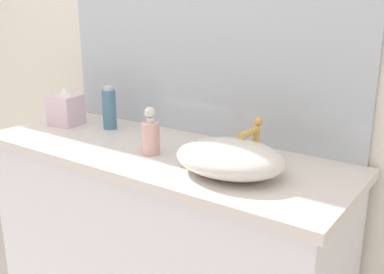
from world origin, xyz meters
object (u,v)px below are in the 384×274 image
Objects in this scene: lotion_bottle at (109,109)px; tissue_box at (66,108)px; soap_dispenser at (151,135)px; sink_basin at (230,158)px.

lotion_bottle is 1.06× the size of tissue_box.
tissue_box is (-0.55, 0.09, 0.00)m from soap_dispenser.
lotion_bottle is (-0.67, 0.16, 0.04)m from sink_basin.
sink_basin is 0.69m from lotion_bottle.
tissue_box reaches higher than soap_dispenser.
sink_basin is 0.87m from tissue_box.
soap_dispenser is 0.56m from tissue_box.
tissue_box reaches higher than sink_basin.
soap_dispenser is at bearing 179.46° from sink_basin.
soap_dispenser reaches higher than sink_basin.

